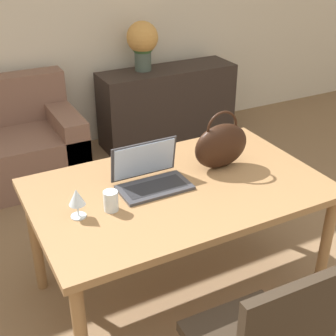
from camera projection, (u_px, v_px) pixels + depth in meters
wall_back at (40, 0)px, 3.91m from camera, size 10.00×0.06×2.70m
dining_table at (178, 198)px, 2.47m from camera, size 1.51×0.95×0.73m
sideboard at (167, 105)px, 4.53m from camera, size 1.32×0.40×0.72m
laptop at (150, 174)px, 2.42m from camera, size 0.37×0.25×0.22m
drinking_glass at (111, 201)px, 2.21m from camera, size 0.07×0.07×0.10m
wine_glass at (77, 198)px, 2.13m from camera, size 0.08×0.08×0.15m
handbag at (221, 145)px, 2.56m from camera, size 0.33×0.13×0.33m
flower_vase at (142, 42)px, 4.19m from camera, size 0.29×0.29×0.44m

